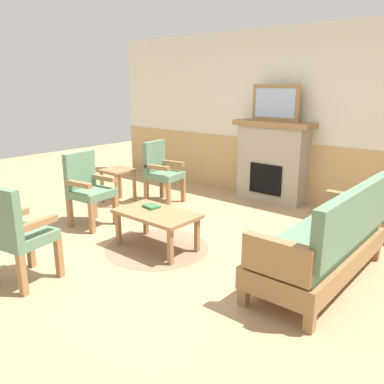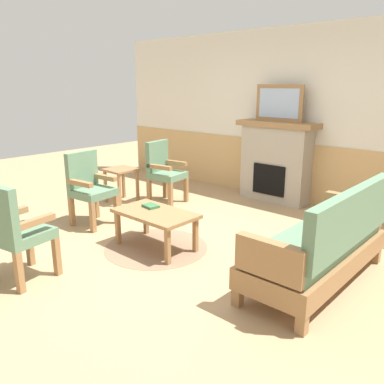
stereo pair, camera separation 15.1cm
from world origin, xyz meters
The scene contains 12 objects.
ground_plane centered at (0.00, 0.00, 0.00)m, with size 14.00×14.00×0.00m, color tan.
wall_back centered at (0.00, 2.60, 1.31)m, with size 7.20×0.14×2.70m.
fireplace centered at (0.00, 2.35, 0.65)m, with size 1.30×0.44×1.28m.
framed_picture centered at (0.00, 2.35, 1.56)m, with size 0.80×0.04×0.56m.
couch centered at (1.77, 0.20, 0.40)m, with size 0.70×1.80×0.98m.
coffee_table centered at (-0.01, -0.26, 0.39)m, with size 0.96×0.56×0.44m.
round_rug centered at (-0.01, -0.26, 0.00)m, with size 1.20×1.20×0.01m, color #896B51.
book_on_table centered at (-0.18, -0.18, 0.46)m, with size 0.19×0.14×0.03m, color #33663D.
armchair_near_fireplace centered at (-1.26, 1.08, 0.54)m, with size 0.55×0.55×0.98m.
armchair_by_window_left centered at (-1.28, -0.29, 0.54)m, with size 0.53×0.53×0.98m.
armchair_front_left centered at (-0.40, -1.69, 0.54)m, with size 0.56×0.56×0.98m.
side_table centered at (-1.77, 0.62, 0.43)m, with size 0.44×0.44×0.55m.
Camera 1 is at (3.04, -3.24, 1.85)m, focal length 36.80 mm.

